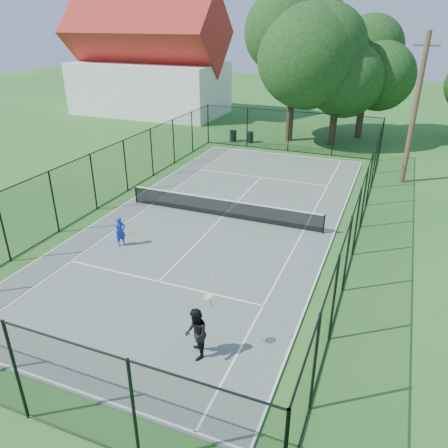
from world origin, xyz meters
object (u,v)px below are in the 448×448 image
at_px(tennis_net, 223,207).
at_px(player_black, 196,334).
at_px(utility_pole, 415,110).
at_px(player_blue, 121,232).
at_px(trash_bin_left, 233,136).
at_px(trash_bin_right, 250,137).

bearing_deg(tennis_net, player_black, -72.32).
xyz_separation_m(utility_pole, player_blue, (-11.13, -13.42, -3.60)).
distance_m(tennis_net, trash_bin_left, 15.02).
height_order(tennis_net, trash_bin_right, tennis_net).
bearing_deg(player_blue, utility_pole, 50.34).
xyz_separation_m(trash_bin_left, utility_pole, (13.01, -5.22, 3.86)).
xyz_separation_m(utility_pole, player_black, (-5.14, -18.49, -3.43)).
distance_m(tennis_net, player_black, 9.97).
relative_size(trash_bin_right, player_blue, 0.67).
bearing_deg(tennis_net, player_blue, -123.81).
height_order(tennis_net, trash_bin_left, tennis_net).
xyz_separation_m(trash_bin_right, player_blue, (0.49, -18.77, 0.27)).
xyz_separation_m(trash_bin_left, trash_bin_right, (1.39, 0.12, -0.01)).
xyz_separation_m(trash_bin_right, player_black, (6.48, -23.84, 0.43)).
bearing_deg(player_blue, trash_bin_right, 91.48).
distance_m(trash_bin_right, player_blue, 18.78).
height_order(tennis_net, utility_pole, utility_pole).
height_order(utility_pole, player_blue, utility_pole).
distance_m(trash_bin_right, utility_pole, 13.36).
xyz_separation_m(tennis_net, player_blue, (-2.96, -4.42, 0.14)).
relative_size(player_blue, player_black, 0.51).
relative_size(trash_bin_left, trash_bin_right, 1.02).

